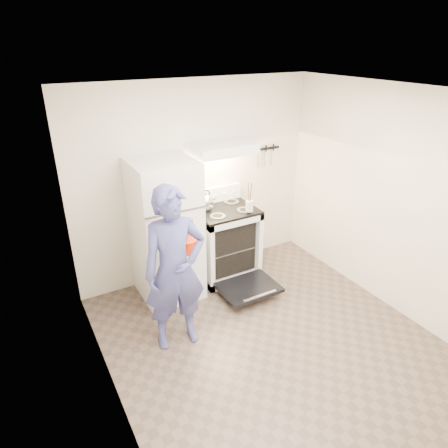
{
  "coord_description": "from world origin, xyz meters",
  "views": [
    {
      "loc": [
        -2.04,
        -2.55,
        2.91
      ],
      "look_at": [
        -0.05,
        1.0,
        1.0
      ],
      "focal_mm": 32.0,
      "sensor_mm": 36.0,
      "label": 1
    }
  ],
  "objects_px": {
    "stove_body": "(225,243)",
    "person": "(175,270)",
    "refrigerator": "(166,231)",
    "dutch_oven": "(185,244)",
    "tea_kettle": "(206,200)"
  },
  "relations": [
    {
      "from": "refrigerator",
      "to": "dutch_oven",
      "type": "bearing_deg",
      "value": -92.04
    },
    {
      "from": "tea_kettle",
      "to": "dutch_oven",
      "type": "height_order",
      "value": "tea_kettle"
    },
    {
      "from": "tea_kettle",
      "to": "person",
      "type": "xyz_separation_m",
      "value": [
        -0.84,
        -0.98,
        -0.22
      ]
    },
    {
      "from": "refrigerator",
      "to": "person",
      "type": "distance_m",
      "value": 0.91
    },
    {
      "from": "stove_body",
      "to": "person",
      "type": "xyz_separation_m",
      "value": [
        -1.06,
        -0.9,
        0.4
      ]
    },
    {
      "from": "refrigerator",
      "to": "dutch_oven",
      "type": "height_order",
      "value": "refrigerator"
    },
    {
      "from": "refrigerator",
      "to": "person",
      "type": "relative_size",
      "value": 0.99
    },
    {
      "from": "tea_kettle",
      "to": "stove_body",
      "type": "bearing_deg",
      "value": -22.08
    },
    {
      "from": "refrigerator",
      "to": "tea_kettle",
      "type": "xyz_separation_m",
      "value": [
        0.59,
        0.11,
        0.23
      ]
    },
    {
      "from": "refrigerator",
      "to": "stove_body",
      "type": "xyz_separation_m",
      "value": [
        0.81,
        0.02,
        -0.39
      ]
    },
    {
      "from": "dutch_oven",
      "to": "refrigerator",
      "type": "bearing_deg",
      "value": 87.96
    },
    {
      "from": "refrigerator",
      "to": "stove_body",
      "type": "bearing_deg",
      "value": 1.77
    },
    {
      "from": "person",
      "to": "dutch_oven",
      "type": "height_order",
      "value": "person"
    },
    {
      "from": "stove_body",
      "to": "tea_kettle",
      "type": "relative_size",
      "value": 3.47
    },
    {
      "from": "refrigerator",
      "to": "tea_kettle",
      "type": "distance_m",
      "value": 0.64
    }
  ]
}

